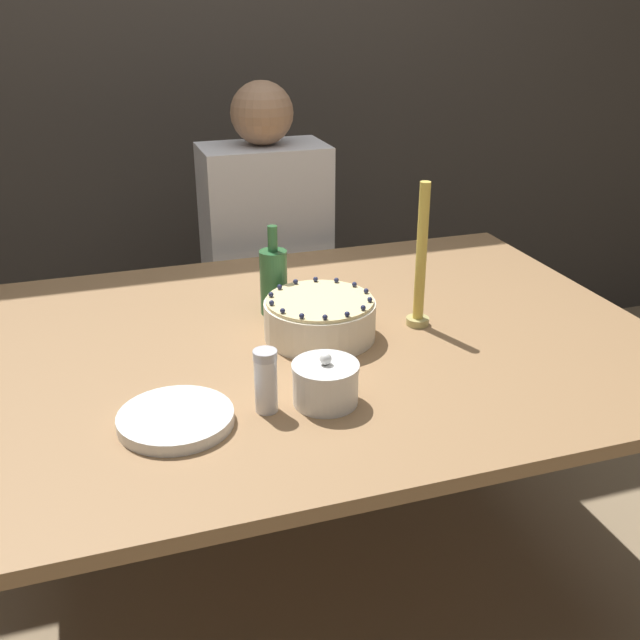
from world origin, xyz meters
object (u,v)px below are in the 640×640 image
(sugar_shaker, at_px, (266,381))
(person_man_blue_shirt, at_px, (268,297))
(cake, at_px, (320,318))
(candle, at_px, (421,267))
(bottle, at_px, (274,280))
(sugar_bowl, at_px, (325,383))

(sugar_shaker, relative_size, person_man_blue_shirt, 0.10)
(cake, relative_size, candle, 0.74)
(cake, bearing_deg, bottle, 110.03)
(candle, height_order, bottle, candle)
(candle, bearing_deg, person_man_blue_shirt, 102.14)
(person_man_blue_shirt, bearing_deg, cake, 84.66)
(candle, distance_m, person_man_blue_shirt, 0.90)
(sugar_shaker, bearing_deg, cake, 54.36)
(person_man_blue_shirt, bearing_deg, bottle, 77.53)
(sugar_bowl, relative_size, person_man_blue_shirt, 0.10)
(sugar_bowl, bearing_deg, person_man_blue_shirt, 81.70)
(sugar_bowl, distance_m, candle, 0.45)
(sugar_shaker, xyz_separation_m, person_man_blue_shirt, (0.28, 1.08, -0.29))
(sugar_bowl, xyz_separation_m, bottle, (0.02, 0.46, 0.04))
(sugar_shaker, height_order, bottle, bottle)
(sugar_shaker, xyz_separation_m, bottle, (0.14, 0.46, 0.02))
(sugar_bowl, height_order, candle, candle)
(sugar_bowl, height_order, sugar_shaker, sugar_shaker)
(candle, distance_m, bottle, 0.36)
(candle, bearing_deg, cake, 178.63)
(cake, distance_m, bottle, 0.19)
(sugar_shaker, bearing_deg, person_man_blue_shirt, 75.64)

